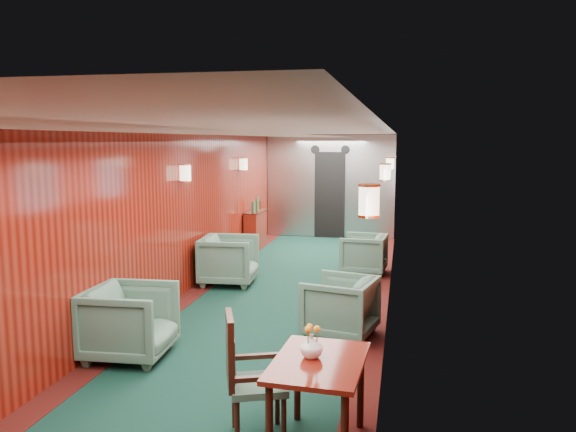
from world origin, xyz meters
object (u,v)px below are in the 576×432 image
Objects in this scene: armchair_left_far at (229,260)px; armchair_right_far at (364,254)px; armchair_right_near at (340,306)px; side_chair at (246,371)px; dining_table at (319,374)px; armchair_left_near at (130,322)px; credenza at (255,229)px.

armchair_right_far is at bearing -64.70° from armchair_left_far.
side_chair is at bearing 2.40° from armchair_right_near.
dining_table is at bearing 5.72° from armchair_right_far.
armchair_left_far is at bearing -55.44° from armchair_right_far.
armchair_left_far is 2.83m from armchair_right_near.
dining_table is at bearing -125.48° from armchair_left_near.
armchair_right_near is 3.17m from armchair_right_far.
credenza is 1.27× the size of armchair_left_far.
armchair_left_near reaches higher than armchair_right_near.
credenza reaches higher than armchair_right_far.
armchair_right_far is (0.51, 5.57, -0.19)m from side_chair.
armchair_left_far is at bearing -122.47° from armchair_right_near.
credenza is 2.95m from armchair_right_far.
armchair_right_near is (2.32, -4.92, -0.06)m from credenza.
armchair_left_near reaches higher than dining_table.
armchair_left_near is 1.09× the size of armchair_right_near.
armchair_left_far is 1.10× the size of armchair_right_near.
armchair_left_far is (0.10, 3.11, 0.00)m from armchair_left_near.
side_chair is at bearing 178.49° from dining_table.
armchair_left_far is 2.34m from armchair_right_far.
armchair_right_far is at bearing -30.19° from armchair_left_near.
armchair_left_near is at bearing -87.70° from credenza.
armchair_left_far is at bearing 88.53° from side_chair.
armchair_left_near is (-1.62, 1.31, -0.15)m from side_chair.
side_chair is 1.27× the size of armchair_right_near.
armchair_right_near is (2.08, 1.09, -0.03)m from armchair_left_near.
armchair_right_near is (1.98, -2.02, -0.04)m from armchair_left_far.
armchair_left_near is at bearing -49.23° from armchair_right_near.
armchair_left_far is (0.34, -2.90, -0.03)m from credenza.
credenza is 1.28× the size of armchair_left_near.
armchair_left_far reaches higher than armchair_right_near.
credenza reaches higher than side_chair.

